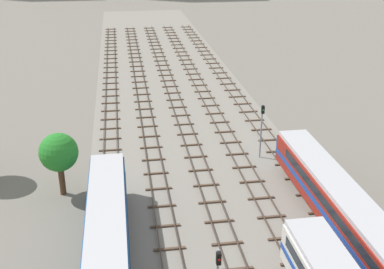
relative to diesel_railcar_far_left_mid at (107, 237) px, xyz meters
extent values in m
plane|color=slate|center=(8.74, 22.95, -2.60)|extent=(480.00, 480.00, 0.00)
cube|color=gray|center=(8.74, 22.95, -2.59)|extent=(21.48, 176.00, 0.01)
cube|color=#47382D|center=(-0.72, 23.95, -2.38)|extent=(0.07, 126.00, 0.15)
cube|color=#47382D|center=(0.72, 23.95, -2.38)|extent=(0.07, 126.00, 0.15)
cube|color=brown|center=(0.00, 1.45, -2.53)|extent=(2.40, 0.22, 0.14)
cube|color=brown|center=(0.00, 4.45, -2.53)|extent=(2.40, 0.22, 0.14)
cube|color=brown|center=(0.00, 7.45, -2.53)|extent=(2.40, 0.22, 0.14)
cube|color=brown|center=(0.00, 10.45, -2.53)|extent=(2.40, 0.22, 0.14)
cube|color=brown|center=(0.00, 13.45, -2.53)|extent=(2.40, 0.22, 0.14)
cube|color=brown|center=(0.00, 16.45, -2.53)|extent=(2.40, 0.22, 0.14)
cube|color=brown|center=(0.00, 19.45, -2.53)|extent=(2.40, 0.22, 0.14)
cube|color=brown|center=(0.00, 22.45, -2.53)|extent=(2.40, 0.22, 0.14)
cube|color=brown|center=(0.00, 25.45, -2.53)|extent=(2.40, 0.22, 0.14)
cube|color=brown|center=(0.00, 28.45, -2.53)|extent=(2.40, 0.22, 0.14)
cube|color=brown|center=(0.00, 31.45, -2.53)|extent=(2.40, 0.22, 0.14)
cube|color=brown|center=(0.00, 34.45, -2.53)|extent=(2.40, 0.22, 0.14)
cube|color=brown|center=(0.00, 37.45, -2.53)|extent=(2.40, 0.22, 0.14)
cube|color=brown|center=(0.00, 40.45, -2.53)|extent=(2.40, 0.22, 0.14)
cube|color=brown|center=(0.00, 43.45, -2.53)|extent=(2.40, 0.22, 0.14)
cube|color=brown|center=(0.00, 46.45, -2.53)|extent=(2.40, 0.22, 0.14)
cube|color=brown|center=(0.00, 49.45, -2.53)|extent=(2.40, 0.22, 0.14)
cube|color=brown|center=(0.00, 52.45, -2.53)|extent=(2.40, 0.22, 0.14)
cube|color=brown|center=(0.00, 55.45, -2.53)|extent=(2.40, 0.22, 0.14)
cube|color=brown|center=(0.00, 58.45, -2.53)|extent=(2.40, 0.22, 0.14)
cube|color=brown|center=(0.00, 61.45, -2.53)|extent=(2.40, 0.22, 0.14)
cube|color=brown|center=(0.00, 64.45, -2.53)|extent=(2.40, 0.22, 0.14)
cube|color=brown|center=(0.00, 67.45, -2.53)|extent=(2.40, 0.22, 0.14)
cube|color=brown|center=(0.00, 70.45, -2.53)|extent=(2.40, 0.22, 0.14)
cube|color=brown|center=(0.00, 73.45, -2.53)|extent=(2.40, 0.22, 0.14)
cube|color=brown|center=(0.00, 76.45, -2.53)|extent=(2.40, 0.22, 0.14)
cube|color=brown|center=(0.00, 79.45, -2.53)|extent=(2.40, 0.22, 0.14)
cube|color=brown|center=(0.00, 82.45, -2.53)|extent=(2.40, 0.22, 0.14)
cube|color=brown|center=(0.00, 85.45, -2.53)|extent=(2.40, 0.22, 0.14)
cube|color=#47382D|center=(3.65, 23.95, -2.38)|extent=(0.07, 126.00, 0.15)
cube|color=#47382D|center=(5.09, 23.95, -2.38)|extent=(0.07, 126.00, 0.15)
cube|color=brown|center=(4.37, 1.45, -2.53)|extent=(2.40, 0.22, 0.14)
cube|color=brown|center=(4.37, 4.45, -2.53)|extent=(2.40, 0.22, 0.14)
cube|color=brown|center=(4.37, 7.45, -2.53)|extent=(2.40, 0.22, 0.14)
cube|color=brown|center=(4.37, 10.45, -2.53)|extent=(2.40, 0.22, 0.14)
cube|color=brown|center=(4.37, 13.45, -2.53)|extent=(2.40, 0.22, 0.14)
cube|color=brown|center=(4.37, 16.45, -2.53)|extent=(2.40, 0.22, 0.14)
cube|color=brown|center=(4.37, 19.45, -2.53)|extent=(2.40, 0.22, 0.14)
cube|color=brown|center=(4.37, 22.45, -2.53)|extent=(2.40, 0.22, 0.14)
cube|color=brown|center=(4.37, 25.45, -2.53)|extent=(2.40, 0.22, 0.14)
cube|color=brown|center=(4.37, 28.45, -2.53)|extent=(2.40, 0.22, 0.14)
cube|color=brown|center=(4.37, 31.45, -2.53)|extent=(2.40, 0.22, 0.14)
cube|color=brown|center=(4.37, 34.45, -2.53)|extent=(2.40, 0.22, 0.14)
cube|color=brown|center=(4.37, 37.45, -2.53)|extent=(2.40, 0.22, 0.14)
cube|color=brown|center=(4.37, 40.45, -2.53)|extent=(2.40, 0.22, 0.14)
cube|color=brown|center=(4.37, 43.45, -2.53)|extent=(2.40, 0.22, 0.14)
cube|color=brown|center=(4.37, 46.45, -2.53)|extent=(2.40, 0.22, 0.14)
cube|color=brown|center=(4.37, 49.45, -2.53)|extent=(2.40, 0.22, 0.14)
cube|color=brown|center=(4.37, 52.45, -2.53)|extent=(2.40, 0.22, 0.14)
cube|color=brown|center=(4.37, 55.45, -2.53)|extent=(2.40, 0.22, 0.14)
cube|color=brown|center=(4.37, 58.45, -2.53)|extent=(2.40, 0.22, 0.14)
cube|color=brown|center=(4.37, 61.45, -2.53)|extent=(2.40, 0.22, 0.14)
cube|color=brown|center=(4.37, 64.45, -2.53)|extent=(2.40, 0.22, 0.14)
cube|color=brown|center=(4.37, 67.45, -2.53)|extent=(2.40, 0.22, 0.14)
cube|color=brown|center=(4.37, 70.45, -2.53)|extent=(2.40, 0.22, 0.14)
cube|color=brown|center=(4.37, 73.45, -2.53)|extent=(2.40, 0.22, 0.14)
cube|color=brown|center=(4.37, 76.45, -2.53)|extent=(2.40, 0.22, 0.14)
cube|color=brown|center=(4.37, 79.45, -2.53)|extent=(2.40, 0.22, 0.14)
cube|color=brown|center=(4.37, 82.45, -2.53)|extent=(2.40, 0.22, 0.14)
cube|color=brown|center=(4.37, 85.45, -2.53)|extent=(2.40, 0.22, 0.14)
cube|color=#47382D|center=(8.02, 23.95, -2.38)|extent=(0.07, 126.00, 0.15)
cube|color=#47382D|center=(9.46, 23.95, -2.38)|extent=(0.07, 126.00, 0.15)
cube|color=brown|center=(8.74, -1.55, -2.53)|extent=(2.40, 0.22, 0.14)
cube|color=brown|center=(8.74, 1.45, -2.53)|extent=(2.40, 0.22, 0.14)
cube|color=brown|center=(8.74, 4.45, -2.53)|extent=(2.40, 0.22, 0.14)
cube|color=brown|center=(8.74, 7.45, -2.53)|extent=(2.40, 0.22, 0.14)
cube|color=brown|center=(8.74, 10.45, -2.53)|extent=(2.40, 0.22, 0.14)
cube|color=brown|center=(8.74, 13.45, -2.53)|extent=(2.40, 0.22, 0.14)
cube|color=brown|center=(8.74, 16.45, -2.53)|extent=(2.40, 0.22, 0.14)
cube|color=brown|center=(8.74, 19.45, -2.53)|extent=(2.40, 0.22, 0.14)
cube|color=brown|center=(8.74, 22.45, -2.53)|extent=(2.40, 0.22, 0.14)
cube|color=brown|center=(8.74, 25.45, -2.53)|extent=(2.40, 0.22, 0.14)
cube|color=brown|center=(8.74, 28.45, -2.53)|extent=(2.40, 0.22, 0.14)
cube|color=brown|center=(8.74, 31.45, -2.53)|extent=(2.40, 0.22, 0.14)
cube|color=brown|center=(8.74, 34.45, -2.53)|extent=(2.40, 0.22, 0.14)
cube|color=brown|center=(8.74, 37.45, -2.53)|extent=(2.40, 0.22, 0.14)
cube|color=brown|center=(8.74, 40.45, -2.53)|extent=(2.40, 0.22, 0.14)
cube|color=brown|center=(8.74, 43.45, -2.53)|extent=(2.40, 0.22, 0.14)
cube|color=brown|center=(8.74, 46.45, -2.53)|extent=(2.40, 0.22, 0.14)
cube|color=brown|center=(8.74, 49.45, -2.53)|extent=(2.40, 0.22, 0.14)
cube|color=brown|center=(8.74, 52.45, -2.53)|extent=(2.40, 0.22, 0.14)
cube|color=brown|center=(8.74, 55.45, -2.53)|extent=(2.40, 0.22, 0.14)
cube|color=brown|center=(8.74, 58.45, -2.53)|extent=(2.40, 0.22, 0.14)
cube|color=brown|center=(8.74, 61.45, -2.53)|extent=(2.40, 0.22, 0.14)
cube|color=brown|center=(8.74, 64.45, -2.53)|extent=(2.40, 0.22, 0.14)
cube|color=brown|center=(8.74, 67.45, -2.53)|extent=(2.40, 0.22, 0.14)
cube|color=brown|center=(8.74, 70.45, -2.53)|extent=(2.40, 0.22, 0.14)
cube|color=brown|center=(8.74, 73.45, -2.53)|extent=(2.40, 0.22, 0.14)
cube|color=brown|center=(8.74, 76.45, -2.53)|extent=(2.40, 0.22, 0.14)
cube|color=brown|center=(8.74, 79.45, -2.53)|extent=(2.40, 0.22, 0.14)
cube|color=brown|center=(8.74, 82.45, -2.53)|extent=(2.40, 0.22, 0.14)
cube|color=brown|center=(8.74, 85.45, -2.53)|extent=(2.40, 0.22, 0.14)
cube|color=#47382D|center=(12.39, 23.95, -2.38)|extent=(0.07, 126.00, 0.15)
cube|color=#47382D|center=(13.83, 23.95, -2.38)|extent=(0.07, 126.00, 0.15)
cube|color=brown|center=(13.11, -1.55, -2.53)|extent=(2.40, 0.22, 0.14)
cube|color=brown|center=(13.11, 1.45, -2.53)|extent=(2.40, 0.22, 0.14)
cube|color=brown|center=(13.11, 4.45, -2.53)|extent=(2.40, 0.22, 0.14)
cube|color=brown|center=(13.11, 7.45, -2.53)|extent=(2.40, 0.22, 0.14)
cube|color=brown|center=(13.11, 10.45, -2.53)|extent=(2.40, 0.22, 0.14)
cube|color=brown|center=(13.11, 13.45, -2.53)|extent=(2.40, 0.22, 0.14)
cube|color=brown|center=(13.11, 16.45, -2.53)|extent=(2.40, 0.22, 0.14)
cube|color=brown|center=(13.11, 19.45, -2.53)|extent=(2.40, 0.22, 0.14)
cube|color=brown|center=(13.11, 22.45, -2.53)|extent=(2.40, 0.22, 0.14)
cube|color=brown|center=(13.11, 25.45, -2.53)|extent=(2.40, 0.22, 0.14)
cube|color=brown|center=(13.11, 28.45, -2.53)|extent=(2.40, 0.22, 0.14)
cube|color=brown|center=(13.11, 31.45, -2.53)|extent=(2.40, 0.22, 0.14)
cube|color=brown|center=(13.11, 34.45, -2.53)|extent=(2.40, 0.22, 0.14)
cube|color=brown|center=(13.11, 37.45, -2.53)|extent=(2.40, 0.22, 0.14)
cube|color=brown|center=(13.11, 40.45, -2.53)|extent=(2.40, 0.22, 0.14)
cube|color=brown|center=(13.11, 43.45, -2.53)|extent=(2.40, 0.22, 0.14)
cube|color=brown|center=(13.11, 46.45, -2.53)|extent=(2.40, 0.22, 0.14)
cube|color=brown|center=(13.11, 49.45, -2.53)|extent=(2.40, 0.22, 0.14)
cube|color=brown|center=(13.11, 52.45, -2.53)|extent=(2.40, 0.22, 0.14)
cube|color=brown|center=(13.11, 55.45, -2.53)|extent=(2.40, 0.22, 0.14)
cube|color=brown|center=(13.11, 58.45, -2.53)|extent=(2.40, 0.22, 0.14)
cube|color=brown|center=(13.11, 61.45, -2.53)|extent=(2.40, 0.22, 0.14)
cube|color=brown|center=(13.11, 64.45, -2.53)|extent=(2.40, 0.22, 0.14)
cube|color=brown|center=(13.11, 67.45, -2.53)|extent=(2.40, 0.22, 0.14)
cube|color=brown|center=(13.11, 70.45, -2.53)|extent=(2.40, 0.22, 0.14)
cube|color=brown|center=(13.11, 73.45, -2.53)|extent=(2.40, 0.22, 0.14)
cube|color=brown|center=(13.11, 76.45, -2.53)|extent=(2.40, 0.22, 0.14)
cube|color=brown|center=(13.11, 79.45, -2.53)|extent=(2.40, 0.22, 0.14)
cube|color=brown|center=(13.11, 82.45, -2.53)|extent=(2.40, 0.22, 0.14)
cube|color=brown|center=(13.11, 85.45, -2.53)|extent=(2.40, 0.22, 0.14)
cube|color=#47382D|center=(16.77, 23.95, -2.38)|extent=(0.07, 126.00, 0.15)
cube|color=#47382D|center=(18.20, 23.95, -2.38)|extent=(0.07, 126.00, 0.15)
cube|color=brown|center=(17.48, -1.55, -2.53)|extent=(2.40, 0.22, 0.14)
cube|color=brown|center=(17.48, 1.45, -2.53)|extent=(2.40, 0.22, 0.14)
cube|color=brown|center=(17.48, 4.45, -2.53)|extent=(2.40, 0.22, 0.14)
cube|color=brown|center=(17.48, 7.45, -2.53)|extent=(2.40, 0.22, 0.14)
cube|color=brown|center=(17.48, 10.45, -2.53)|extent=(2.40, 0.22, 0.14)
cube|color=brown|center=(17.48, 13.45, -2.53)|extent=(2.40, 0.22, 0.14)
cube|color=brown|center=(17.48, 16.45, -2.53)|extent=(2.40, 0.22, 0.14)
cube|color=brown|center=(17.48, 19.45, -2.53)|extent=(2.40, 0.22, 0.14)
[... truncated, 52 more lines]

